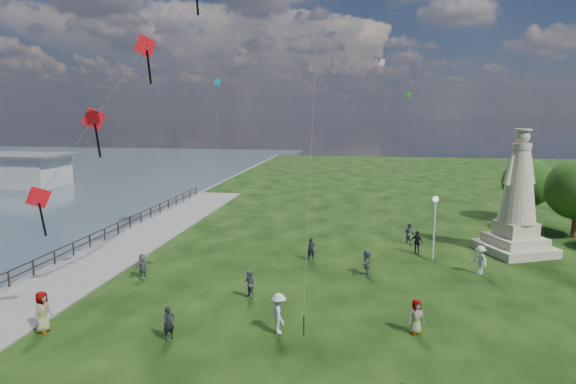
% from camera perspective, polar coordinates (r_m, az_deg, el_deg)
% --- Properties ---
extents(waterfront, '(200.00, 200.00, 1.51)m').
position_cam_1_polar(waterfront, '(32.87, -25.33, -8.67)').
color(waterfront, '#303E48').
rests_on(waterfront, ground).
extents(statue, '(5.52, 5.52, 8.54)m').
position_cam_1_polar(statue, '(36.48, 25.53, -1.62)').
color(statue, tan).
rests_on(statue, ground).
extents(lamppost, '(0.39, 0.39, 4.24)m').
position_cam_1_polar(lamppost, '(32.90, 17.01, -2.51)').
color(lamppost, silver).
rests_on(lamppost, ground).
extents(person_0, '(0.62, 0.63, 1.46)m').
position_cam_1_polar(person_0, '(21.92, -13.93, -14.86)').
color(person_0, black).
rests_on(person_0, ground).
extents(person_1, '(0.85, 0.80, 1.50)m').
position_cam_1_polar(person_1, '(25.64, -4.57, -10.90)').
color(person_1, '#595960').
rests_on(person_1, ground).
extents(person_2, '(1.03, 1.31, 1.80)m').
position_cam_1_polar(person_2, '(21.84, -1.08, -14.18)').
color(person_2, silver).
rests_on(person_2, ground).
extents(person_4, '(0.88, 0.72, 1.56)m').
position_cam_1_polar(person_4, '(22.53, 14.95, -14.08)').
color(person_4, '#595960').
rests_on(person_4, ground).
extents(person_5, '(1.18, 1.48, 1.47)m').
position_cam_1_polar(person_5, '(29.82, -16.83, -8.36)').
color(person_5, '#595960').
rests_on(person_5, ground).
extents(person_6, '(0.61, 0.48, 1.48)m').
position_cam_1_polar(person_6, '(31.90, 2.77, -6.78)').
color(person_6, black).
rests_on(person_6, ground).
extents(person_7, '(0.86, 0.89, 1.58)m').
position_cam_1_polar(person_7, '(36.78, 14.18, -4.77)').
color(person_7, '#595960').
rests_on(person_7, ground).
extents(person_8, '(1.04, 1.26, 1.74)m').
position_cam_1_polar(person_8, '(31.37, 21.81, -7.49)').
color(person_8, silver).
rests_on(person_8, ground).
extents(person_9, '(1.04, 0.95, 1.61)m').
position_cam_1_polar(person_9, '(34.44, 15.02, -5.75)').
color(person_9, black).
rests_on(person_9, ground).
extents(person_10, '(0.57, 0.92, 1.86)m').
position_cam_1_polar(person_10, '(24.46, -27.10, -12.51)').
color(person_10, '#595960').
rests_on(person_10, ground).
extents(person_11, '(0.74, 1.51, 1.59)m').
position_cam_1_polar(person_11, '(29.40, 9.33, -8.21)').
color(person_11, '#595960').
rests_on(person_11, ground).
extents(red_kite_train, '(10.50, 9.35, 19.68)m').
position_cam_1_polar(red_kite_train, '(23.64, -17.07, 15.13)').
color(red_kite_train, black).
rests_on(red_kite_train, ground).
extents(small_kites, '(24.25, 15.93, 23.17)m').
position_cam_1_polar(small_kites, '(41.19, 12.05, 14.88)').
color(small_kites, teal).
rests_on(small_kites, ground).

